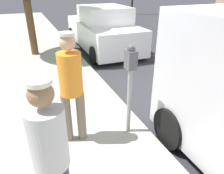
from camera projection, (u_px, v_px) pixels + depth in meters
ground_plane at (165, 102)px, 4.93m from camera, size 80.00×80.00×0.00m
parking_meter_near at (130, 76)px, 3.29m from camera, size 0.14×0.18×1.52m
pedestrian_in_orange at (71, 83)px, 3.13m from camera, size 0.36×0.34×1.73m
pedestrian_in_gray at (50, 151)px, 1.96m from camera, size 0.34×0.34×1.66m
parked_sedan_behind at (103, 30)px, 8.48m from camera, size 1.99×4.42×1.65m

